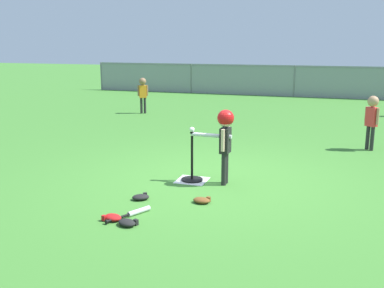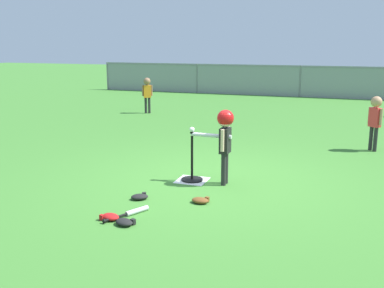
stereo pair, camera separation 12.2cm
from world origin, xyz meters
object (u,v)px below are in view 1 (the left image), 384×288
at_px(glove_tossed_aside, 141,197).
at_px(glove_outfield_drop, 127,223).
at_px(batting_tee, 192,173).
at_px(batter_child, 225,132).
at_px(baseball_on_tee, 192,129).
at_px(fielder_deep_center, 372,115).
at_px(glove_by_plate, 202,200).
at_px(glove_near_bats, 112,217).
at_px(fielder_near_right, 143,91).
at_px(spare_bat_silver, 135,213).

xyz_separation_m(glove_tossed_aside, glove_outfield_drop, (0.21, -0.82, 0.00)).
relative_size(batting_tee, glove_outfield_drop, 2.78).
bearing_deg(batter_child, batting_tee, 178.18).
bearing_deg(baseball_on_tee, fielder_deep_center, 48.22).
height_order(glove_tossed_aside, glove_outfield_drop, same).
bearing_deg(glove_outfield_drop, batting_tee, 85.19).
bearing_deg(glove_by_plate, glove_near_bats, -132.74).
bearing_deg(baseball_on_tee, batting_tee, 14.04).
xyz_separation_m(fielder_deep_center, glove_outfield_drop, (-2.72, -4.70, -0.62)).
bearing_deg(glove_by_plate, batting_tee, 115.76).
xyz_separation_m(fielder_near_right, glove_near_bats, (2.94, -7.38, -0.61)).
xyz_separation_m(glove_by_plate, glove_tossed_aside, (-0.78, -0.13, 0.00)).
distance_m(fielder_deep_center, glove_tossed_aside, 4.90).
xyz_separation_m(fielder_deep_center, glove_tossed_aside, (-2.93, -3.87, -0.62)).
relative_size(glove_by_plate, glove_outfield_drop, 0.89).
distance_m(fielder_near_right, spare_bat_silver, 7.82).
xyz_separation_m(batting_tee, fielder_deep_center, (2.57, 2.87, 0.54)).
relative_size(fielder_deep_center, glove_tossed_aside, 3.78).
distance_m(batter_child, glove_tossed_aside, 1.49).
relative_size(baseball_on_tee, glove_outfield_drop, 0.28).
distance_m(batting_tee, spare_bat_silver, 1.53).
bearing_deg(fielder_deep_center, fielder_near_right, 154.87).
xyz_separation_m(batting_tee, batter_child, (0.49, -0.02, 0.65)).
xyz_separation_m(spare_bat_silver, glove_by_plate, (0.63, 0.64, 0.01)).
bearing_deg(spare_bat_silver, glove_tossed_aside, 106.65).
bearing_deg(baseball_on_tee, glove_tossed_aside, -110.13).
distance_m(fielder_near_right, glove_outfield_drop, 8.13).
bearing_deg(fielder_near_right, spare_bat_silver, -66.47).
relative_size(batter_child, spare_bat_silver, 1.85).
xyz_separation_m(batter_child, fielder_deep_center, (2.08, 2.89, -0.11)).
relative_size(baseball_on_tee, glove_by_plate, 0.32).
distance_m(batting_tee, glove_by_plate, 0.97).
relative_size(batter_child, glove_tossed_aside, 3.97).
xyz_separation_m(batting_tee, glove_by_plate, (0.42, -0.87, -0.08)).
relative_size(fielder_near_right, glove_by_plate, 4.30).
height_order(glove_by_plate, glove_tossed_aside, same).
relative_size(batter_child, fielder_near_right, 1.07).
distance_m(baseball_on_tee, fielder_near_right, 6.55).
distance_m(baseball_on_tee, batter_child, 0.49).
xyz_separation_m(batter_child, fielder_near_right, (-3.82, 5.65, -0.12)).
distance_m(batter_child, glove_outfield_drop, 2.05).
distance_m(batting_tee, batter_child, 0.81).
bearing_deg(glove_near_bats, batter_child, 63.09).
bearing_deg(glove_tossed_aside, fielder_near_right, 114.03).
bearing_deg(spare_bat_silver, baseball_on_tee, 81.95).
bearing_deg(batting_tee, glove_tossed_aside, -110.13).
bearing_deg(spare_bat_silver, batter_child, 64.82).
bearing_deg(glove_near_bats, baseball_on_tee, 77.51).
distance_m(spare_bat_silver, glove_outfield_drop, 0.32).
height_order(fielder_deep_center, glove_by_plate, fielder_deep_center).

